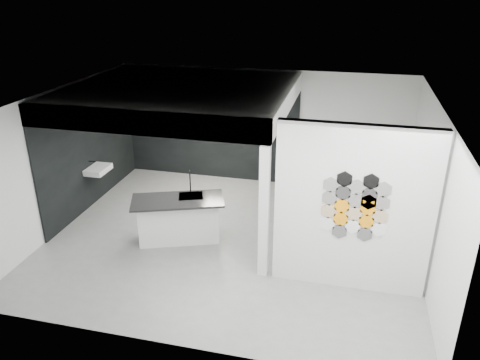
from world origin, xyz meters
The scene contains 17 objects.
floor centered at (0.00, 0.00, -0.01)m, with size 7.00×6.00×0.01m, color slate.
partition_panel centered at (2.23, -1.00, 1.40)m, with size 2.45×0.15×2.80m, color silver.
bay_clad_back centered at (-1.30, 2.97, 1.18)m, with size 4.40×0.04×2.35m, color black.
bay_clad_left centered at (-3.47, 1.00, 1.18)m, with size 0.04×4.00×2.35m, color black.
bulkhead centered at (-1.30, 1.00, 2.55)m, with size 4.40×4.00×0.40m, color silver.
corner_column centered at (0.82, -1.00, 1.18)m, with size 0.16×0.16×2.35m, color silver.
fascia_beam centered at (-1.30, -0.92, 2.55)m, with size 4.40×0.16×0.40m, color silver.
wall_basin centered at (-3.24, 0.80, 0.85)m, with size 0.40×0.60×0.12m, color silver.
display_shelf centered at (-1.20, 2.87, 1.30)m, with size 3.00×0.15×0.04m, color black.
kitchen_island centered at (-0.98, -0.26, 0.47)m, with size 1.88×1.31×1.39m.
stockpot centered at (-2.21, 2.87, 1.41)m, with size 0.21×0.21×0.17m, color black.
kettle centered at (0.00, 2.87, 1.40)m, with size 0.19×0.19×0.16m, color black.
glass_bowl centered at (0.15, 2.87, 1.37)m, with size 0.14×0.14×0.10m, color gray.
glass_vase centered at (0.15, 2.87, 1.39)m, with size 0.10×0.10×0.15m, color gray.
bottle_dark centered at (-1.52, 2.87, 1.41)m, with size 0.06×0.06×0.17m, color black.
utensil_cup centered at (-1.81, 2.87, 1.37)m, with size 0.07×0.07×0.09m, color black.
hex_tile_cluster centered at (2.26, -1.09, 1.50)m, with size 1.04×0.02×1.16m.
Camera 1 is at (2.04, -7.74, 4.75)m, focal length 35.00 mm.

